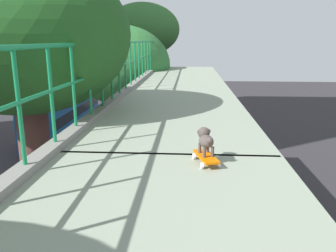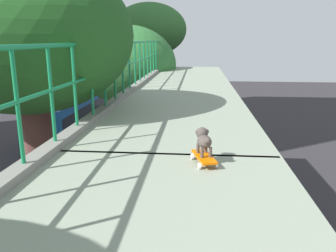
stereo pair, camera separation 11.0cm
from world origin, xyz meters
TOP-DOWN VIEW (x-y plane):
  - overpass_deck at (1.11, 0.00)m, footprint 2.83×29.22m
  - green_railing at (-0.25, 0.00)m, footprint 0.20×27.76m
  - car_yellow_cab_fifth at (-4.26, 10.75)m, footprint 1.96×4.35m
  - city_bus at (-8.07, 21.97)m, footprint 2.59×10.45m
  - roadside_tree_mid at (-1.61, 3.44)m, footprint 3.88×3.88m
  - roadside_tree_far at (-1.83, 13.26)m, footprint 4.61×4.61m
  - roadside_tree_farthest at (-1.86, 21.11)m, footprint 5.02×5.02m
  - toy_skateboard at (1.61, 0.82)m, footprint 0.30×0.50m
  - small_dog at (1.60, 0.87)m, footprint 0.21×0.33m

SIDE VIEW (x-z plane):
  - car_yellow_cab_fifth at x=-4.26m, z-range -0.12..1.46m
  - city_bus at x=-8.07m, z-range 0.22..3.34m
  - overpass_deck at x=1.11m, z-range 5.65..6.05m
  - toy_skateboard at x=1.61m, z-range 6.07..6.16m
  - roadside_tree_far at x=-1.83m, z-range 2.13..10.18m
  - small_dog at x=1.60m, z-range 6.16..6.46m
  - green_railing at x=-0.25m, z-range 5.70..6.99m
  - roadside_tree_mid at x=-1.61m, z-range 2.80..11.69m
  - roadside_tree_farthest at x=-1.86m, z-range 3.06..12.88m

